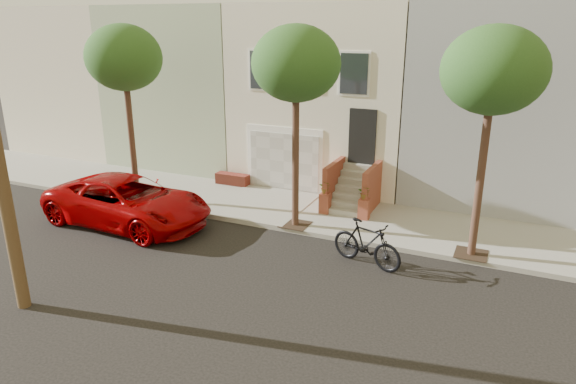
% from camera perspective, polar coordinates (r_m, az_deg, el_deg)
% --- Properties ---
extents(ground, '(90.00, 90.00, 0.00)m').
position_cam_1_polar(ground, '(14.28, -9.28, -8.86)').
color(ground, black).
rests_on(ground, ground).
extents(sidewalk, '(40.00, 3.70, 0.15)m').
position_cam_1_polar(sidewalk, '(18.54, -0.25, -1.84)').
color(sidewalk, '#9C998E').
rests_on(sidewalk, ground).
extents(house_row, '(33.10, 11.70, 7.00)m').
position_cam_1_polar(house_row, '(23.02, 5.89, 11.20)').
color(house_row, silver).
rests_on(house_row, sidewalk).
extents(tree_left, '(2.70, 2.57, 6.30)m').
position_cam_1_polar(tree_left, '(19.24, -17.74, 13.89)').
color(tree_left, '#2D2116').
rests_on(tree_left, sidewalk).
extents(tree_mid, '(2.70, 2.57, 6.30)m').
position_cam_1_polar(tree_mid, '(15.72, 0.89, 13.91)').
color(tree_mid, '#2D2116').
rests_on(tree_mid, sidewalk).
extents(tree_right, '(2.70, 2.57, 6.30)m').
position_cam_1_polar(tree_right, '(14.46, 21.83, 12.25)').
color(tree_right, '#2D2116').
rests_on(tree_right, sidewalk).
extents(pickup_truck, '(5.86, 2.88, 1.60)m').
position_cam_1_polar(pickup_truck, '(17.89, -17.37, -1.01)').
color(pickup_truck, '#940002').
rests_on(pickup_truck, ground).
extents(motorcycle, '(2.26, 1.23, 1.31)m').
position_cam_1_polar(motorcycle, '(14.43, 8.71, -5.65)').
color(motorcycle, black).
rests_on(motorcycle, ground).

